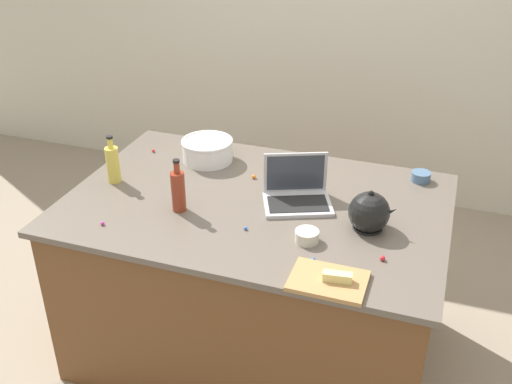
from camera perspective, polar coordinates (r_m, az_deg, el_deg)
name	(u,v)px	position (r m, az deg, el deg)	size (l,w,h in m)	color
ground_plane	(256,345)	(3.35, 0.00, -14.35)	(12.00, 12.00, 0.00)	gray
wall_back	(346,23)	(4.44, 8.59, 15.66)	(8.00, 0.10, 2.60)	beige
island_counter	(256,278)	(3.06, 0.00, -8.19)	(1.77, 1.18, 0.90)	brown
laptop	(297,193)	(2.79, 3.91, -0.14)	(0.37, 0.33, 0.22)	#B7B7BC
mixing_bowl_large	(207,150)	(3.18, -4.65, 4.04)	(0.27, 0.27, 0.12)	white
bottle_oil	(113,164)	(3.03, -13.48, 2.65)	(0.07, 0.07, 0.25)	#DBC64C
bottle_soy	(178,190)	(2.72, -7.42, 0.18)	(0.06, 0.06, 0.25)	maroon
kettle	(369,213)	(2.62, 10.73, -1.95)	(0.21, 0.18, 0.20)	black
cutting_board	(328,281)	(2.31, 6.89, -8.40)	(0.29, 0.21, 0.02)	#AD7F4C
butter_stick_left	(337,277)	(2.28, 7.76, -8.02)	(0.11, 0.04, 0.04)	#F4E58C
ramekin_small	(421,177)	(3.09, 15.43, 1.43)	(0.10, 0.10, 0.05)	slate
ramekin_medium	(307,236)	(2.52, 4.87, -4.21)	(0.10, 0.10, 0.05)	beige
candy_0	(319,199)	(2.83, 6.04, -0.69)	(0.02, 0.02, 0.02)	orange
candy_1	(313,260)	(2.41, 5.47, -6.44)	(0.02, 0.02, 0.02)	blue
candy_2	(246,228)	(2.60, -1.00, -3.49)	(0.02, 0.02, 0.02)	blue
candy_3	(254,177)	(3.01, -0.21, 1.48)	(0.02, 0.02, 0.02)	orange
candy_4	(153,151)	(3.34, -9.75, 3.90)	(0.02, 0.02, 0.02)	red
candy_5	(383,258)	(2.46, 11.96, -6.19)	(0.02, 0.02, 0.02)	red
candy_6	(102,223)	(2.71, -14.41, -2.91)	(0.02, 0.02, 0.02)	#CC3399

